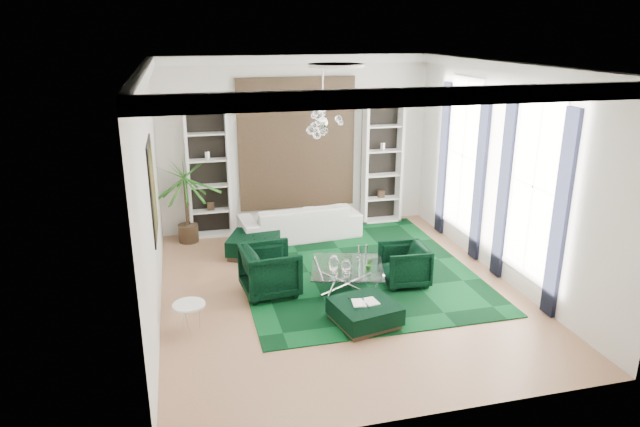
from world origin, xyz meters
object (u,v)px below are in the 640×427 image
object	(u,v)px
coffee_table	(347,277)
armchair_left	(270,271)
ottoman_side	(254,245)
ottoman_front	(364,313)
side_table	(190,319)
armchair_right	(404,265)
palm	(185,190)
sofa	(300,221)

from	to	relation	value
coffee_table	armchair_left	bearing A→B (deg)	173.98
armchair_left	coffee_table	world-z (taller)	armchair_left
armchair_left	ottoman_side	size ratio (longest dim) A/B	1.01
armchair_left	ottoman_front	bearing A→B (deg)	-144.57
side_table	ottoman_side	bearing A→B (deg)	64.60
armchair_right	palm	size ratio (longest dim) A/B	0.35
sofa	ottoman_front	distance (m)	3.96
ottoman_side	sofa	bearing A→B (deg)	34.89
sofa	side_table	bearing A→B (deg)	50.68
palm	sofa	bearing A→B (deg)	-7.86
armchair_left	coffee_table	distance (m)	1.35
side_table	armchair_left	bearing A→B (deg)	36.46
ottoman_front	side_table	distance (m)	2.63
ottoman_side	armchair_right	bearing A→B (deg)	-39.50
armchair_left	palm	xyz separation A→B (m)	(-1.29, 2.88, 0.72)
armchair_left	armchair_right	world-z (taller)	armchair_left
armchair_right	palm	xyz separation A→B (m)	(-3.64, 3.07, 0.78)
sofa	ottoman_front	xyz separation A→B (m)	(0.17, -3.96, -0.19)
coffee_table	sofa	bearing A→B (deg)	95.66
palm	coffee_table	bearing A→B (deg)	-49.17
sofa	armchair_left	xyz separation A→B (m)	(-1.06, -2.56, 0.05)
ottoman_side	side_table	xyz separation A→B (m)	(-1.33, -2.80, 0.03)
ottoman_front	side_table	bearing A→B (deg)	171.64
sofa	palm	size ratio (longest dim) A/B	1.12
palm	side_table	bearing A→B (deg)	-91.34
armchair_right	ottoman_side	world-z (taller)	armchair_right
sofa	ottoman_front	bearing A→B (deg)	87.33
sofa	ottoman_front	world-z (taller)	sofa
coffee_table	side_table	world-z (taller)	side_table
ottoman_front	side_table	size ratio (longest dim) A/B	1.87
armchair_right	coffee_table	bearing A→B (deg)	-89.00
sofa	palm	bearing A→B (deg)	-12.93
side_table	ottoman_front	bearing A→B (deg)	-8.36
sofa	ottoman_side	size ratio (longest dim) A/B	2.77
side_table	palm	size ratio (longest dim) A/B	0.21
armchair_right	ottoman_side	xyz separation A→B (m)	(-2.40, 1.98, -0.16)
armchair_right	side_table	distance (m)	3.82
ottoman_side	palm	size ratio (longest dim) A/B	0.40
palm	armchair_left	bearing A→B (deg)	-65.95
ottoman_side	palm	world-z (taller)	palm
sofa	armchair_right	bearing A→B (deg)	110.21
ottoman_front	sofa	bearing A→B (deg)	92.40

